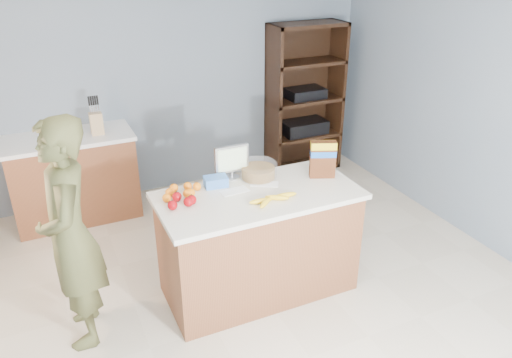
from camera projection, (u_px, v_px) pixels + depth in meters
name	position (u px, v px, depth m)	size (l,w,h in m)	color
floor	(274.00, 310.00, 3.96)	(4.50, 5.00, 0.02)	beige
walls	(278.00, 110.00, 3.24)	(4.52, 5.02, 2.51)	slate
counter_peninsula	(259.00, 247.00, 4.02)	(1.56, 0.76, 0.90)	brown
back_cabinet	(75.00, 177.00, 5.11)	(1.24, 0.62, 0.90)	brown
shelving_unit	(303.00, 101.00, 6.09)	(0.90, 0.40, 1.80)	black
person	(70.00, 236.00, 3.37)	(0.62, 0.40, 1.69)	#4C4D29
knife_block	(96.00, 123.00, 4.92)	(0.12, 0.10, 0.31)	tan
envelopes	(250.00, 187.00, 3.90)	(0.50, 0.20, 0.00)	white
bananas	(272.00, 199.00, 3.69)	(0.39, 0.17, 0.04)	yellow
apples	(182.00, 201.00, 3.63)	(0.22, 0.19, 0.07)	#92040A
oranges	(182.00, 191.00, 3.78)	(0.33, 0.20, 0.07)	orange
blue_carton	(216.00, 181.00, 3.91)	(0.18, 0.12, 0.08)	blue
salad_bowl	(258.00, 171.00, 4.04)	(0.30, 0.30, 0.13)	#267219
tv	(232.00, 160.00, 3.99)	(0.28, 0.12, 0.28)	silver
cereal_box	(323.00, 157.00, 4.00)	(0.22, 0.15, 0.31)	#592B14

